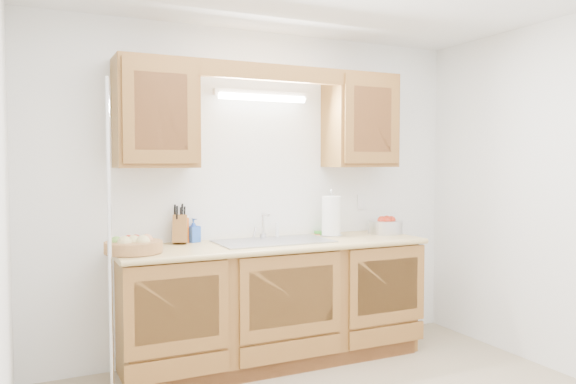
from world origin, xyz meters
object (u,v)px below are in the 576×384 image
fruit_basket (133,245)px  apple_bowl (385,226)px  knife_block (180,229)px  paper_towel (331,216)px

fruit_basket → apple_bowl: size_ratio=1.21×
fruit_basket → knife_block: (0.39, 0.30, 0.06)m
knife_block → paper_towel: (1.19, -0.12, 0.05)m
paper_towel → knife_block: bearing=174.1°
paper_towel → fruit_basket: bearing=-173.5°
fruit_basket → paper_towel: paper_towel is taller
knife_block → fruit_basket: bearing=-121.4°
knife_block → paper_towel: paper_towel is taller
fruit_basket → knife_block: 0.49m
fruit_basket → apple_bowl: 2.07m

